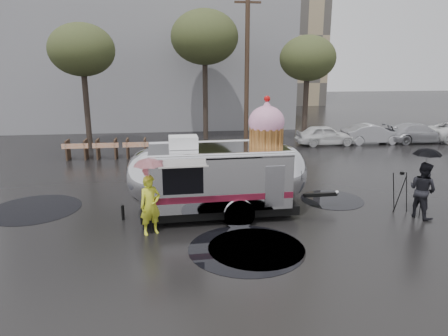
{
  "coord_description": "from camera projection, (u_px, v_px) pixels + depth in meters",
  "views": [
    {
      "loc": [
        -2.1,
        -10.85,
        4.71
      ],
      "look_at": [
        -0.55,
        1.25,
        1.55
      ],
      "focal_mm": 32.0,
      "sensor_mm": 36.0,
      "label": 1
    }
  ],
  "objects": [
    {
      "name": "ground",
      "position": [
        248.0,
        228.0,
        11.86
      ],
      "size": [
        120.0,
        120.0,
        0.0
      ],
      "primitive_type": "plane",
      "color": "black",
      "rests_on": "ground"
    },
    {
      "name": "puddles",
      "position": [
        202.0,
        212.0,
        13.13
      ],
      "size": [
        12.95,
        10.19,
        0.01
      ],
      "color": "black",
      "rests_on": "ground"
    },
    {
      "name": "grey_building",
      "position": [
        147.0,
        42.0,
        32.78
      ],
      "size": [
        22.0,
        12.0,
        13.0
      ],
      "primitive_type": "cube",
      "color": "slate",
      "rests_on": "ground"
    },
    {
      "name": "utility_pole",
      "position": [
        247.0,
        66.0,
        24.45
      ],
      "size": [
        1.6,
        0.28,
        9.0
      ],
      "color": "#473323",
      "rests_on": "ground"
    },
    {
      "name": "tree_left",
      "position": [
        82.0,
        50.0,
        22.11
      ],
      "size": [
        3.64,
        3.64,
        6.95
      ],
      "color": "#382D26",
      "rests_on": "ground"
    },
    {
      "name": "tree_mid",
      "position": [
        205.0,
        38.0,
        24.67
      ],
      "size": [
        4.2,
        4.2,
        8.03
      ],
      "color": "#382D26",
      "rests_on": "ground"
    },
    {
      "name": "tree_right",
      "position": [
        308.0,
        59.0,
        23.81
      ],
      "size": [
        3.36,
        3.36,
        6.42
      ],
      "color": "#382D26",
      "rests_on": "ground"
    },
    {
      "name": "barricade_row",
      "position": [
        107.0,
        148.0,
        20.61
      ],
      "size": [
        4.3,
        0.8,
        1.0
      ],
      "color": "#473323",
      "rests_on": "ground"
    },
    {
      "name": "parked_cars",
      "position": [
        400.0,
        131.0,
        24.65
      ],
      "size": [
        13.2,
        1.9,
        1.5
      ],
      "color": "silver",
      "rests_on": "ground"
    },
    {
      "name": "airstream_trailer",
      "position": [
        221.0,
        174.0,
        12.63
      ],
      "size": [
        7.19,
        2.87,
        3.87
      ],
      "rotation": [
        0.0,
        0.0,
        0.03
      ],
      "color": "silver",
      "rests_on": "ground"
    },
    {
      "name": "person_left",
      "position": [
        150.0,
        205.0,
        11.28
      ],
      "size": [
        0.73,
        0.62,
        1.71
      ],
      "primitive_type": "imported",
      "rotation": [
        0.0,
        0.0,
        0.42
      ],
      "color": "yellow",
      "rests_on": "ground"
    },
    {
      "name": "umbrella_pink",
      "position": [
        149.0,
        170.0,
        11.02
      ],
      "size": [
        1.03,
        1.03,
        2.25
      ],
      "color": "#D2858F",
      "rests_on": "ground"
    },
    {
      "name": "person_right",
      "position": [
        422.0,
        190.0,
        12.52
      ],
      "size": [
        0.77,
        0.98,
        1.8
      ],
      "primitive_type": "imported",
      "rotation": [
        0.0,
        0.0,
        1.96
      ],
      "color": "black",
      "rests_on": "ground"
    },
    {
      "name": "umbrella_black",
      "position": [
        427.0,
        159.0,
        12.27
      ],
      "size": [
        1.05,
        1.05,
        2.27
      ],
      "color": "black",
      "rests_on": "ground"
    },
    {
      "name": "tripod",
      "position": [
        400.0,
        189.0,
        13.1
      ],
      "size": [
        0.5,
        0.56,
        1.34
      ],
      "rotation": [
        0.0,
        0.0,
        -0.03
      ],
      "color": "black",
      "rests_on": "ground"
    }
  ]
}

